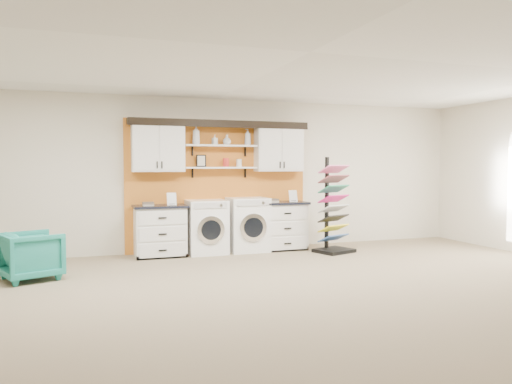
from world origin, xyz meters
name	(u,v)px	position (x,y,z in m)	size (l,w,h in m)	color
floor	(309,306)	(0.00, 0.00, 0.00)	(10.00, 10.00, 0.00)	gray
ceiling	(310,52)	(0.00, 0.00, 2.80)	(10.00, 10.00, 0.00)	white
wall_back	(218,175)	(0.00, 4.00, 1.40)	(10.00, 10.00, 0.00)	beige
accent_panel	(218,185)	(0.00, 3.96, 1.20)	(3.40, 0.07, 2.40)	orange
upper_cabinet_left	(158,148)	(-1.13, 3.79, 1.88)	(0.90, 0.35, 0.84)	white
upper_cabinet_right	(279,149)	(1.13, 3.79, 1.88)	(0.90, 0.35, 0.84)	white
shelf_lower	(221,168)	(0.00, 3.80, 1.53)	(1.32, 0.28, 0.03)	white
shelf_upper	(221,146)	(0.00, 3.80, 1.93)	(1.32, 0.28, 0.03)	white
crown_molding	(220,124)	(0.00, 3.81, 2.33)	(3.30, 0.41, 0.13)	black
picture_frame	(201,161)	(-0.35, 3.85, 1.66)	(0.18, 0.02, 0.22)	black
canister_red	(226,162)	(0.10, 3.80, 1.62)	(0.11, 0.11, 0.16)	red
canister_cream	(239,163)	(0.35, 3.80, 1.61)	(0.10, 0.10, 0.14)	silver
base_cabinet_left	(160,231)	(-1.13, 3.64, 0.44)	(0.90, 0.66, 0.89)	white
base_cabinet_right	(281,225)	(1.13, 3.64, 0.45)	(0.91, 0.66, 0.89)	white
washer	(206,227)	(-0.31, 3.64, 0.48)	(0.68, 0.71, 0.95)	white
dryer	(247,224)	(0.46, 3.64, 0.49)	(0.70, 0.71, 0.98)	white
sample_rack	(333,222)	(1.89, 3.03, 0.54)	(0.76, 0.70, 1.72)	black
armchair	(31,256)	(-3.06, 2.42, 0.33)	(0.71, 0.73, 0.66)	#1B8479
soap_bottle_a	(196,135)	(-0.45, 3.80, 2.12)	(0.13, 0.13, 0.34)	silver
soap_bottle_b	(215,140)	(-0.11, 3.80, 2.04)	(0.08, 0.08, 0.18)	silver
soap_bottle_c	(227,140)	(0.12, 3.80, 2.04)	(0.15, 0.15, 0.19)	silver
soap_bottle_d	(248,137)	(0.52, 3.80, 2.10)	(0.12, 0.12, 0.30)	silver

